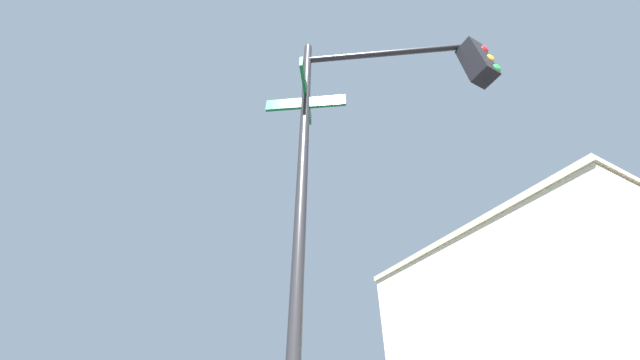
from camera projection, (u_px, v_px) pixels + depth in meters
name	position (u px, v px, depth m)	size (l,w,h in m)	color
traffic_signal_near	(389.00, 116.00, 3.84)	(1.91, 2.81, 6.40)	black
building_stucco	(585.00, 340.00, 20.59)	(17.82, 20.95, 11.21)	beige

